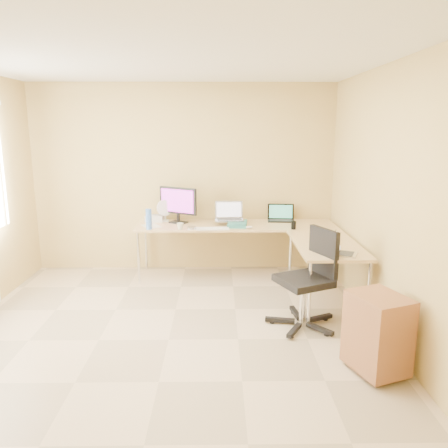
{
  "coord_description": "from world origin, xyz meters",
  "views": [
    {
      "loc": [
        0.48,
        -3.89,
        2.0
      ],
      "look_at": [
        0.55,
        1.1,
        0.9
      ],
      "focal_mm": 35.15,
      "sensor_mm": 36.0,
      "label": 1
    }
  ],
  "objects_px": {
    "desk_return": "(325,274)",
    "laptop_return": "(345,246)",
    "laptop_black": "(281,213)",
    "desk_fan": "(165,211)",
    "water_bottle": "(149,219)",
    "mug": "(180,226)",
    "desk_main": "(236,250)",
    "laptop_center": "(229,211)",
    "cabinet": "(378,332)",
    "monitor": "(178,205)",
    "office_chair": "(303,280)",
    "keyboard": "(213,229)"
  },
  "relations": [
    {
      "from": "water_bottle",
      "to": "monitor",
      "type": "bearing_deg",
      "value": 47.8
    },
    {
      "from": "desk_main",
      "to": "desk_fan",
      "type": "height_order",
      "value": "desk_fan"
    },
    {
      "from": "mug",
      "to": "cabinet",
      "type": "bearing_deg",
      "value": -50.21
    },
    {
      "from": "desk_return",
      "to": "water_bottle",
      "type": "xyz_separation_m",
      "value": [
        -2.1,
        0.72,
        0.5
      ]
    },
    {
      "from": "desk_fan",
      "to": "desk_return",
      "type": "bearing_deg",
      "value": -55.02
    },
    {
      "from": "keyboard",
      "to": "mug",
      "type": "height_order",
      "value": "mug"
    },
    {
      "from": "mug",
      "to": "laptop_return",
      "type": "height_order",
      "value": "laptop_return"
    },
    {
      "from": "water_bottle",
      "to": "cabinet",
      "type": "xyz_separation_m",
      "value": [
        2.19,
        -2.17,
        -0.5
      ]
    },
    {
      "from": "desk_return",
      "to": "cabinet",
      "type": "bearing_deg",
      "value": -86.54
    },
    {
      "from": "laptop_black",
      "to": "keyboard",
      "type": "relative_size",
      "value": 0.87
    },
    {
      "from": "desk_return",
      "to": "monitor",
      "type": "distance_m",
      "value": 2.16
    },
    {
      "from": "keyboard",
      "to": "laptop_return",
      "type": "height_order",
      "value": "laptop_return"
    },
    {
      "from": "laptop_center",
      "to": "office_chair",
      "type": "height_order",
      "value": "laptop_center"
    },
    {
      "from": "laptop_return",
      "to": "office_chair",
      "type": "height_order",
      "value": "office_chair"
    },
    {
      "from": "cabinet",
      "to": "desk_fan",
      "type": "bearing_deg",
      "value": 107.12
    },
    {
      "from": "water_bottle",
      "to": "cabinet",
      "type": "bearing_deg",
      "value": -44.71
    },
    {
      "from": "office_chair",
      "to": "cabinet",
      "type": "xyz_separation_m",
      "value": [
        0.45,
        -0.89,
        -0.14
      ]
    },
    {
      "from": "monitor",
      "to": "office_chair",
      "type": "bearing_deg",
      "value": -19.86
    },
    {
      "from": "cabinet",
      "to": "office_chair",
      "type": "bearing_deg",
      "value": 96.07
    },
    {
      "from": "office_chair",
      "to": "water_bottle",
      "type": "bearing_deg",
      "value": 119.45
    },
    {
      "from": "laptop_black",
      "to": "desk_fan",
      "type": "bearing_deg",
      "value": -175.08
    },
    {
      "from": "desk_return",
      "to": "office_chair",
      "type": "bearing_deg",
      "value": -122.75
    },
    {
      "from": "laptop_return",
      "to": "cabinet",
      "type": "relative_size",
      "value": 0.44
    },
    {
      "from": "laptop_center",
      "to": "mug",
      "type": "height_order",
      "value": "laptop_center"
    },
    {
      "from": "desk_fan",
      "to": "office_chair",
      "type": "height_order",
      "value": "same"
    },
    {
      "from": "desk_main",
      "to": "mug",
      "type": "xyz_separation_m",
      "value": [
        -0.73,
        -0.3,
        0.41
      ]
    },
    {
      "from": "desk_return",
      "to": "laptop_return",
      "type": "xyz_separation_m",
      "value": [
        0.08,
        -0.45,
        0.46
      ]
    },
    {
      "from": "water_bottle",
      "to": "laptop_return",
      "type": "distance_m",
      "value": 2.47
    },
    {
      "from": "laptop_black",
      "to": "monitor",
      "type": "bearing_deg",
      "value": -170.85
    },
    {
      "from": "desk_return",
      "to": "laptop_black",
      "type": "bearing_deg",
      "value": 106.09
    },
    {
      "from": "laptop_return",
      "to": "cabinet",
      "type": "xyz_separation_m",
      "value": [
        0.01,
        -1.0,
        -0.46
      ]
    },
    {
      "from": "keyboard",
      "to": "cabinet",
      "type": "bearing_deg",
      "value": -58.84
    },
    {
      "from": "office_chair",
      "to": "laptop_black",
      "type": "bearing_deg",
      "value": 65.25
    },
    {
      "from": "laptop_return",
      "to": "cabinet",
      "type": "height_order",
      "value": "laptop_return"
    },
    {
      "from": "monitor",
      "to": "desk_fan",
      "type": "distance_m",
      "value": 0.24
    },
    {
      "from": "desk_main",
      "to": "office_chair",
      "type": "xyz_separation_m",
      "value": [
        0.62,
        -1.56,
        0.13
      ]
    },
    {
      "from": "laptop_return",
      "to": "water_bottle",
      "type": "bearing_deg",
      "value": 86.03
    },
    {
      "from": "laptop_black",
      "to": "mug",
      "type": "xyz_separation_m",
      "value": [
        -1.36,
        -0.5,
        -0.07
      ]
    },
    {
      "from": "desk_return",
      "to": "laptop_center",
      "type": "height_order",
      "value": "laptop_center"
    },
    {
      "from": "desk_return",
      "to": "mug",
      "type": "distance_m",
      "value": 1.89
    },
    {
      "from": "laptop_center",
      "to": "laptop_black",
      "type": "bearing_deg",
      "value": 13.07
    },
    {
      "from": "desk_return",
      "to": "desk_main",
      "type": "bearing_deg",
      "value": 134.27
    },
    {
      "from": "monitor",
      "to": "laptop_center",
      "type": "height_order",
      "value": "monitor"
    },
    {
      "from": "water_bottle",
      "to": "desk_fan",
      "type": "relative_size",
      "value": 0.94
    },
    {
      "from": "desk_return",
      "to": "laptop_center",
      "type": "xyz_separation_m",
      "value": [
        -1.07,
        1.0,
        0.54
      ]
    },
    {
      "from": "desk_return",
      "to": "laptop_center",
      "type": "relative_size",
      "value": 3.43
    },
    {
      "from": "desk_return",
      "to": "keyboard",
      "type": "xyz_separation_m",
      "value": [
        -1.29,
        0.7,
        0.37
      ]
    },
    {
      "from": "mug",
      "to": "desk_main",
      "type": "bearing_deg",
      "value": 22.23
    },
    {
      "from": "cabinet",
      "to": "laptop_center",
      "type": "bearing_deg",
      "value": 94.86
    },
    {
      "from": "desk_main",
      "to": "keyboard",
      "type": "bearing_deg",
      "value": -136.54
    }
  ]
}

